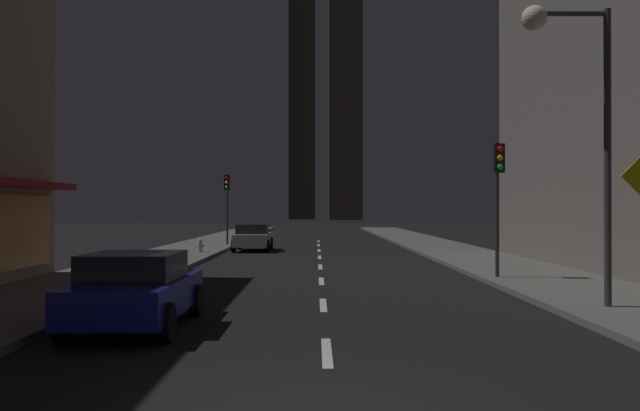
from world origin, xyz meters
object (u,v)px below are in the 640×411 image
(traffic_light_far_left, at_px, (227,194))
(street_lamp_right, at_px, (570,81))
(car_parked_near, at_px, (136,290))
(fire_hydrant_far_left, at_px, (200,246))
(car_parked_far, at_px, (253,237))
(traffic_light_near_right, at_px, (498,180))

(traffic_light_far_left, relative_size, street_lamp_right, 0.64)
(traffic_light_far_left, bearing_deg, car_parked_near, -86.03)
(car_parked_near, height_order, street_lamp_right, street_lamp_right)
(fire_hydrant_far_left, xyz_separation_m, street_lamp_right, (11.28, -18.51, 4.61))
(car_parked_far, distance_m, street_lamp_right, 23.95)
(car_parked_far, distance_m, traffic_light_far_left, 4.88)
(fire_hydrant_far_left, bearing_deg, car_parked_far, 54.89)
(car_parked_near, relative_size, fire_hydrant_far_left, 6.48)
(car_parked_far, xyz_separation_m, traffic_light_near_right, (9.10, -15.58, 2.45))
(car_parked_far, bearing_deg, traffic_light_near_right, -59.72)
(fire_hydrant_far_left, relative_size, traffic_light_near_right, 0.16)
(car_parked_near, distance_m, traffic_light_far_left, 27.52)
(car_parked_near, xyz_separation_m, car_parked_far, (0.00, 23.58, 0.00))
(car_parked_far, relative_size, fire_hydrant_far_left, 6.48)
(car_parked_far, relative_size, traffic_light_near_right, 1.01)
(car_parked_far, height_order, fire_hydrant_far_left, car_parked_far)
(car_parked_far, xyz_separation_m, traffic_light_far_left, (-1.90, 3.77, 2.45))
(street_lamp_right, bearing_deg, car_parked_far, 112.40)
(car_parked_far, relative_size, traffic_light_far_left, 1.01)
(traffic_light_near_right, relative_size, street_lamp_right, 0.64)
(car_parked_far, height_order, street_lamp_right, street_lamp_right)
(traffic_light_near_right, bearing_deg, street_lamp_right, -91.11)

